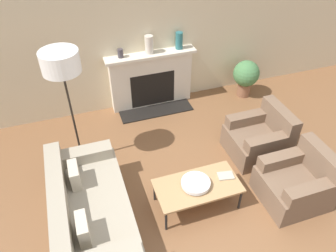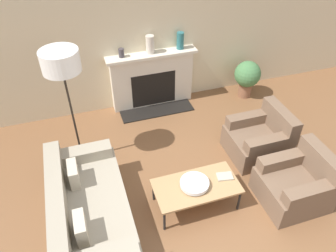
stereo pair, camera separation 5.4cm
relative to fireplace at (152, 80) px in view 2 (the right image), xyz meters
name	(u,v)px [view 2 (the right image)]	position (x,y,z in m)	size (l,w,h in m)	color
ground_plane	(210,222)	(-0.04, -2.84, -0.52)	(18.00, 18.00, 0.00)	brown
wall_back	(146,29)	(-0.04, 0.15, 0.93)	(18.00, 0.06, 2.90)	beige
fireplace	(152,80)	(0.00, 0.00, 0.00)	(1.63, 0.59, 1.07)	beige
couch	(88,211)	(-1.52, -2.40, -0.23)	(0.91, 1.85, 0.74)	#9E937F
armchair_near	(297,184)	(1.22, -2.82, -0.23)	(0.85, 0.78, 0.78)	brown
armchair_far	(260,139)	(1.22, -1.85, -0.23)	(0.85, 0.78, 0.78)	brown
coffee_table	(196,187)	(-0.11, -2.50, -0.17)	(1.12, 0.58, 0.38)	tan
bowl	(195,183)	(-0.14, -2.49, -0.10)	(0.38, 0.38, 0.07)	silver
book	(225,176)	(0.30, -2.48, -0.13)	(0.23, 0.18, 0.02)	#B2A893
floor_lamp	(61,66)	(-1.49, -1.11, 1.12)	(0.50, 0.50, 1.85)	black
mantel_vase_left	(121,53)	(-0.52, 0.02, 0.62)	(0.10, 0.10, 0.15)	#3D383D
mantel_vase_center_left	(150,44)	(-0.01, 0.02, 0.71)	(0.15, 0.15, 0.32)	beige
mantel_vase_center_right	(180,41)	(0.54, 0.02, 0.70)	(0.13, 0.13, 0.30)	#28666B
potted_plant	(247,76)	(1.82, -0.30, -0.07)	(0.50, 0.50, 0.74)	brown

